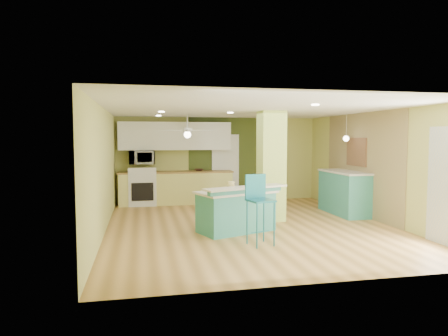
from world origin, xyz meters
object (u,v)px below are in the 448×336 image
Objects in this scene: peninsula at (236,210)px; fruit_bowl at (199,170)px; canister at (231,186)px; bar_stool at (258,198)px; side_counter at (345,192)px.

peninsula is 3.70m from fruit_bowl.
fruit_bowl is 1.50× the size of canister.
peninsula is 7.17× the size of fruit_bowl.
bar_stool reaches higher than fruit_bowl.
fruit_bowl is at bearing 144.86° from side_counter.
canister is (-0.22, 1.21, 0.08)m from bar_stool.
bar_stool is at bearing -101.61° from peninsula.
canister is (0.17, -3.45, -0.06)m from fruit_bowl.
bar_stool is 4.72× the size of fruit_bowl.
side_counter reaches higher than peninsula.
bar_stool is at bearing -79.64° from canister.
side_counter is at bearing 24.19° from bar_stool.
bar_stool is at bearing -141.74° from side_counter.
fruit_bowl is 3.46m from canister.
bar_stool reaches higher than peninsula.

